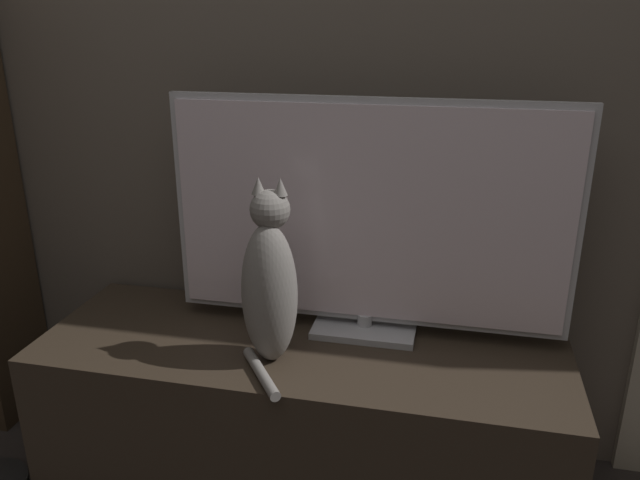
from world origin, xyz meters
The scene contains 4 objects.
wall_back centered at (0.00, 1.22, 1.30)m, with size 4.80×0.05×2.60m.
tv_stand centered at (0.00, 0.91, 0.23)m, with size 1.50×0.53×0.47m.
tv centered at (0.17, 1.03, 0.81)m, with size 1.13×0.18×0.68m.
cat centered at (-0.06, 0.82, 0.69)m, with size 0.16×0.28×0.50m.
Camera 1 is at (0.40, -0.60, 1.35)m, focal length 35.00 mm.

